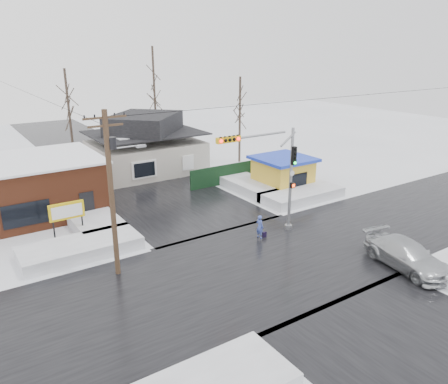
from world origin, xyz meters
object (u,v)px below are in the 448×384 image
pedestrian (260,227)px  car (407,255)px  traffic_signal (273,169)px  kiosk (283,173)px  marquee_sign (67,212)px  utility_pole (112,185)px

pedestrian → car: bearing=-157.8°
traffic_signal → car: size_ratio=1.31×
kiosk → car: kiosk is taller
traffic_signal → pedestrian: size_ratio=4.47×
marquee_sign → car: 20.65m
kiosk → utility_pole: bearing=-159.6°
marquee_sign → pedestrian: size_ratio=1.63×
utility_pole → kiosk: size_ratio=1.96×
traffic_signal → marquee_sign: bearing=150.3°
kiosk → marquee_sign: bearing=-178.4°
utility_pole → kiosk: bearing=20.4°
car → marquee_sign: bearing=145.0°
traffic_signal → marquee_sign: 13.42m
utility_pole → pedestrian: utility_pole is taller
traffic_signal → marquee_sign: traffic_signal is taller
kiosk → car: size_ratio=0.86×
utility_pole → marquee_sign: bearing=100.1°
car → traffic_signal: bearing=122.4°
marquee_sign → pedestrian: marquee_sign is taller
traffic_signal → kiosk: traffic_signal is taller
utility_pole → kiosk: (17.43, 6.49, -3.65)m
marquee_sign → pedestrian: bearing=-32.3°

